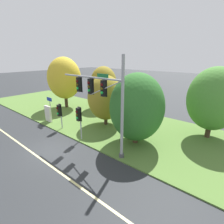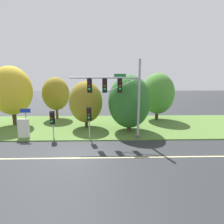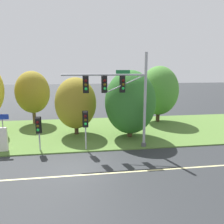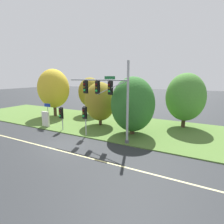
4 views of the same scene
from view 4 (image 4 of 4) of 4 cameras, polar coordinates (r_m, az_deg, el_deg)
name	(u,v)px [view 4 (image 4 of 4)]	position (r m, az deg, el deg)	size (l,w,h in m)	color
ground_plane	(62,144)	(17.58, -15.90, -10.08)	(160.00, 160.00, 0.00)	#282B2D
lane_stripe	(53,149)	(16.80, -18.76, -11.27)	(36.00, 0.16, 0.01)	beige
grass_verge	(105,124)	(23.87, -2.22, -3.78)	(48.00, 11.50, 0.10)	#517533
traffic_signal_mast	(109,94)	(16.80, -1.10, 5.91)	(6.73, 0.49, 7.63)	#9EA0A5
pedestrian_signal_near_kerb	(61,114)	(21.19, -16.31, -0.70)	(0.46, 0.55, 2.73)	#9EA0A5
pedestrian_signal_further_along	(85,115)	(18.56, -8.94, -0.89)	(0.46, 0.55, 3.16)	#9EA0A5
route_sign_post	(48,111)	(23.57, -20.22, 0.34)	(1.02, 0.08, 2.95)	slate
tree_nearest_road	(54,89)	(29.25, -18.51, 7.26)	(4.84, 4.84, 7.42)	#423021
tree_left_of_mast	(90,92)	(29.31, -7.14, 6.42)	(3.86, 3.86, 6.11)	brown
tree_behind_signpost	(100,102)	(22.52, -3.89, 3.43)	(3.97, 3.97, 5.57)	#423021
tree_mid_verge	(133,104)	(18.92, 6.77, 2.49)	(4.72, 4.72, 6.26)	#4C3823
tree_tall_centre	(185,97)	(23.10, 22.83, 4.47)	(4.65, 4.65, 6.68)	#423021
info_kiosk	(46,119)	(23.76, -20.84, -2.14)	(1.10, 0.24, 1.90)	silver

